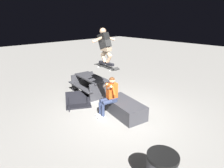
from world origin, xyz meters
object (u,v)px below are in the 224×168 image
picnic_table_back (91,82)px  kicker_ramp (78,102)px  skater_airborne (105,45)px  ledge_box_main (125,108)px  skateboard (106,67)px  person_sitting_on_ledge (109,95)px

picnic_table_back → kicker_ramp: bearing=115.3°
skater_airborne → kicker_ramp: skater_airborne is taller
ledge_box_main → picnic_table_back: 2.36m
skateboard → skater_airborne: size_ratio=0.91×
kicker_ramp → picnic_table_back: 1.20m
ledge_box_main → skateboard: skateboard is taller
skateboard → picnic_table_back: skateboard is taller
picnic_table_back → ledge_box_main: bearing=171.3°
ledge_box_main → picnic_table_back: picnic_table_back is taller
kicker_ramp → skater_airborne: bearing=-166.4°
person_sitting_on_ledge → kicker_ramp: bearing=10.5°
skateboard → kicker_ramp: 2.08m
skateboard → kicker_ramp: bearing=13.1°
person_sitting_on_ledge → skateboard: bearing=-10.2°
ledge_box_main → picnic_table_back: (2.32, -0.35, 0.26)m
person_sitting_on_ledge → kicker_ramp: 1.66m
skateboard → skater_airborne: skater_airborne is taller
picnic_table_back → skateboard: bearing=158.7°
person_sitting_on_ledge → kicker_ramp: person_sitting_on_ledge is taller
kicker_ramp → picnic_table_back: (0.48, -1.01, 0.43)m
skateboard → ledge_box_main: bearing=-145.6°
skater_airborne → kicker_ramp: bearing=13.6°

